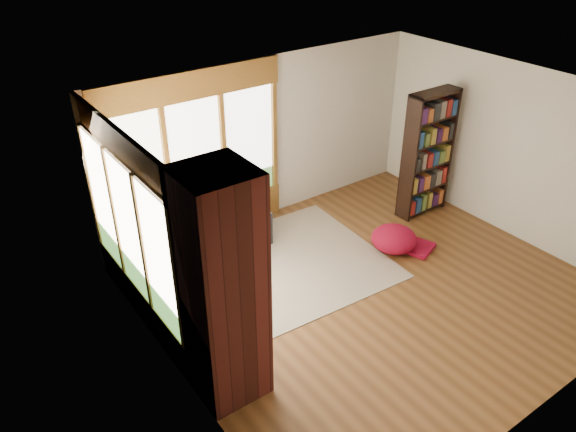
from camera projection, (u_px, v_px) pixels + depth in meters
floor at (370, 289)px, 7.57m from camera, size 5.50×5.50×0.00m
ceiling at (387, 104)px, 6.25m from camera, size 5.50×5.50×0.00m
wall_back at (265, 141)px, 8.66m from camera, size 5.50×0.04×2.60m
wall_front at (566, 314)px, 5.16m from camera, size 5.50×0.04×2.60m
wall_left at (174, 285)px, 5.53m from camera, size 0.04×5.00×2.60m
wall_right at (513, 152)px, 8.30m from camera, size 0.04×5.00×2.60m
windows_back at (196, 157)px, 8.01m from camera, size 2.82×0.10×1.90m
windows_left at (129, 228)px, 6.36m from camera, size 0.10×2.62×1.90m
roller_blind at (100, 170)px, 6.75m from camera, size 0.03×0.72×0.90m
brick_chimney at (222, 290)px, 5.46m from camera, size 0.70×0.70×2.60m
sectional_sofa at (180, 260)px, 7.63m from camera, size 2.20×2.20×0.80m
area_rug at (274, 269)px, 7.95m from camera, size 3.26×2.57×0.01m
bookshelf at (428, 154)px, 8.88m from camera, size 0.88×0.29×2.06m
pouf at (394, 238)px, 8.31m from camera, size 0.80×0.80×0.37m
dog_tan at (191, 213)px, 7.72m from camera, size 1.09×0.79×0.55m
dog_brindle at (191, 255)px, 6.93m from camera, size 0.58×0.86×0.45m
throw_pillows at (174, 224)px, 7.50m from camera, size 1.98×1.68×0.45m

